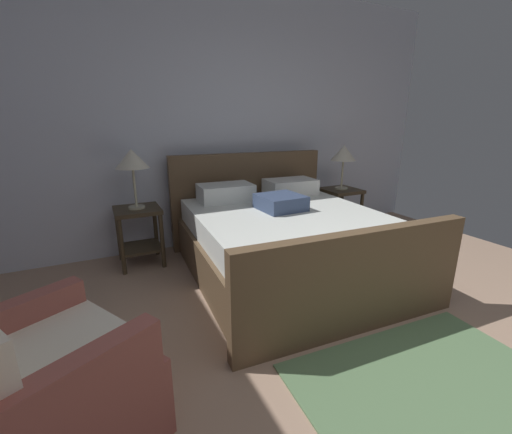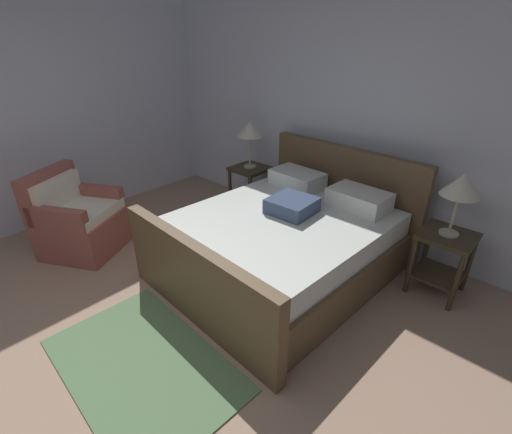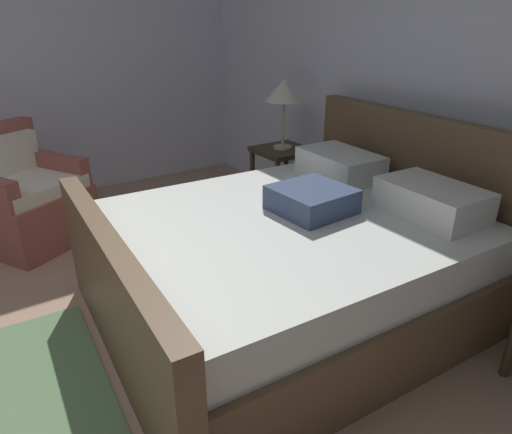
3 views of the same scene
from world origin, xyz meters
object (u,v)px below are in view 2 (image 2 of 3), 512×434
Objects in this scene: table_lamp_right at (462,187)px; table_lamp_left at (250,130)px; nightstand_right at (443,254)px; bed at (284,241)px; nightstand_left at (250,181)px; armchair at (78,221)px.

table_lamp_left reaches higher than table_lamp_right.
table_lamp_left reaches higher than nightstand_right.
nightstand_left is (-1.24, 0.82, 0.06)m from bed.
table_lamp_left is at bearing 146.47° from bed.
nightstand_right is at bearing -116.57° from table_lamp_right.
table_lamp_left is (-2.48, 0.13, 0.68)m from nightstand_right.
armchair reaches higher than nightstand_left.
armchair is (-3.14, -1.88, -0.06)m from nightstand_right.
armchair is at bearing -108.13° from nightstand_left.
bed is at bearing -150.60° from table_lamp_right.
nightstand_left is at bearing 146.47° from bed.
nightstand_right is 0.64m from table_lamp_right.
bed is 1.42m from nightstand_right.
table_lamp_right reaches higher than armchair.
table_lamp_right reaches higher than nightstand_right.
nightstand_right is 0.61× the size of armchair.
nightstand_left is 1.02× the size of table_lamp_left.
table_lamp_left is at bearing 177.10° from table_lamp_right.
bed is at bearing -33.53° from nightstand_left.
nightstand_right is 1.00× the size of nightstand_left.
nightstand_right is at bearing -2.90° from table_lamp_left.
armchair reaches higher than nightstand_right.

